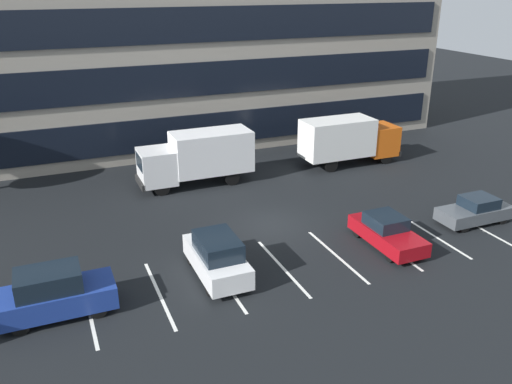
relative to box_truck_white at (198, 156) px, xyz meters
name	(u,v)px	position (x,y,z in m)	size (l,w,h in m)	color
ground_plane	(271,224)	(1.78, -7.18, -1.85)	(120.00, 120.00, 0.00)	black
office_building	(175,22)	(1.78, 10.78, 7.15)	(40.77, 11.07, 18.00)	gray
lot_markings	(310,262)	(1.78, -11.52, -1.85)	(19.74, 5.40, 0.01)	silver
box_truck_white	(198,156)	(0.00, 0.00, 0.00)	(7.10, 2.35, 3.29)	white
box_truck_orange	(348,139)	(10.67, -0.27, -0.02)	(7.03, 2.33, 3.26)	#D85914
sedan_maroon	(387,232)	(5.92, -11.51, -1.14)	(1.78, 4.25, 1.52)	maroon
suv_white	(217,257)	(-2.54, -11.06, -0.91)	(1.82, 4.30, 1.94)	white
suv_navy	(55,293)	(-9.15, -11.41, -0.91)	(4.31, 1.83, 1.95)	navy
sedan_charcoal	(475,211)	(11.80, -11.11, -1.18)	(3.99, 1.67, 1.43)	#474C51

